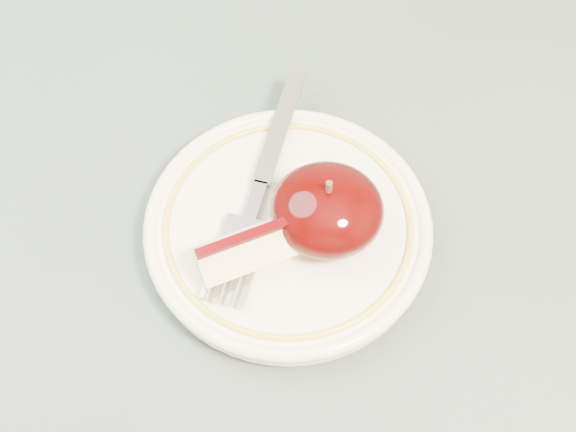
# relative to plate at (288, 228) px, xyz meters

# --- Properties ---
(plate) EXTENTS (0.18, 0.18, 0.02)m
(plate) POSITION_rel_plate_xyz_m (0.00, 0.00, 0.00)
(plate) COLOR #F1E5CA
(plate) RESTS_ON table
(apple_half) EXTENTS (0.07, 0.06, 0.05)m
(apple_half) POSITION_rel_plate_xyz_m (0.02, 0.00, 0.03)
(apple_half) COLOR black
(apple_half) RESTS_ON plate
(apple_wedge) EXTENTS (0.07, 0.06, 0.03)m
(apple_wedge) POSITION_rel_plate_xyz_m (-0.02, -0.03, 0.02)
(apple_wedge) COLOR beige
(apple_wedge) RESTS_ON plate
(fork) EXTENTS (0.04, 0.18, 0.00)m
(fork) POSITION_rel_plate_xyz_m (-0.02, 0.02, 0.01)
(fork) COLOR #97999F
(fork) RESTS_ON plate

